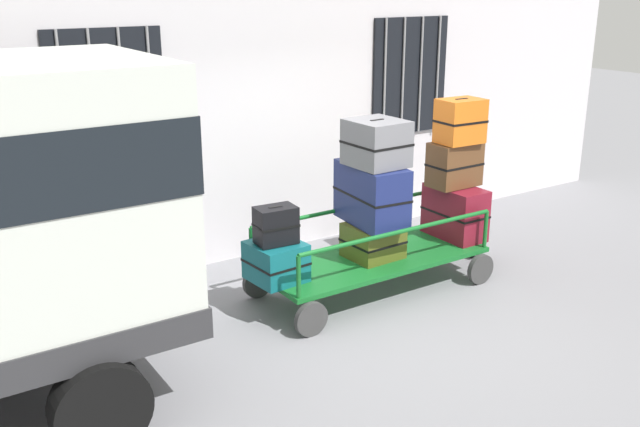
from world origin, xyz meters
TOP-DOWN VIEW (x-y plane):
  - ground_plane at (0.00, 0.00)m, footprint 40.00×40.00m
  - building_wall at (0.00, 2.22)m, footprint 12.00×0.37m
  - luggage_cart at (0.38, 0.42)m, footprint 2.56×1.10m
  - cart_railing at (0.38, 0.42)m, footprint 2.45×0.96m
  - suitcase_left_bottom at (-0.79, 0.45)m, footprint 0.53×0.56m
  - suitcase_left_middle at (-0.79, 0.44)m, footprint 0.42×0.29m
  - suitcase_midleft_bottom at (0.38, 0.41)m, footprint 0.56×0.52m
  - suitcase_midleft_middle at (0.38, 0.45)m, footprint 0.53×0.89m
  - suitcase_midleft_top at (0.38, 0.39)m, footprint 0.53×0.58m
  - suitcase_center_bottom at (1.54, 0.41)m, footprint 0.41×0.73m
  - suitcase_center_middle at (1.54, 0.46)m, footprint 0.58×0.37m
  - suitcase_center_top at (1.54, 0.41)m, footprint 0.51×0.38m
  - backpack at (1.99, 0.52)m, footprint 0.27×0.22m

SIDE VIEW (x-z plane):
  - ground_plane at x=0.00m, z-range 0.00..0.00m
  - backpack at x=1.99m, z-range 0.00..0.44m
  - luggage_cart at x=0.38m, z-range 0.13..0.53m
  - suitcase_midleft_bottom at x=0.38m, z-range 0.39..0.76m
  - suitcase_left_bottom at x=-0.79m, z-range 0.39..0.78m
  - suitcase_center_bottom at x=1.54m, z-range 0.39..0.98m
  - cart_railing at x=0.38m, z-range 0.54..0.97m
  - suitcase_left_middle at x=-0.79m, z-range 0.78..1.15m
  - suitcase_midleft_middle at x=0.38m, z-range 0.76..1.39m
  - suitcase_center_middle at x=1.54m, z-range 0.98..1.49m
  - suitcase_midleft_top at x=0.38m, z-range 1.39..1.87m
  - suitcase_center_top at x=1.54m, z-range 1.49..1.97m
  - building_wall at x=0.00m, z-range 0.00..5.00m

